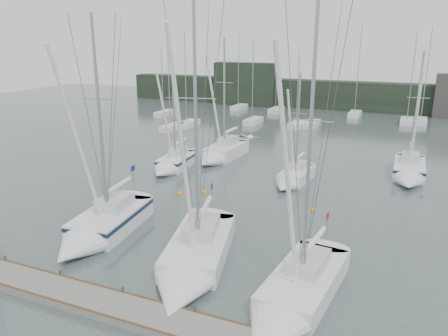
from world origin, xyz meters
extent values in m
plane|color=#445251|center=(0.00, 0.00, 0.00)|extent=(160.00, 160.00, 0.00)
cube|color=slate|center=(0.00, -5.00, 0.20)|extent=(24.00, 2.00, 0.40)
cube|color=black|center=(0.00, 62.00, 2.50)|extent=(90.00, 4.00, 5.00)
cube|color=black|center=(-20.00, 60.00, 4.00)|extent=(12.00, 3.00, 8.00)
cube|color=white|center=(-19.88, 36.37, 0.35)|extent=(1.80, 4.50, 0.90)
cylinder|color=#989B9F|center=(-19.88, 35.87, 7.13)|extent=(0.12, 0.12, 12.67)
cube|color=white|center=(1.35, 54.90, 0.35)|extent=(1.80, 4.50, 0.90)
cylinder|color=#989B9F|center=(1.35, 54.40, 7.69)|extent=(0.12, 0.12, 13.78)
cube|color=white|center=(-27.89, 43.16, 0.35)|extent=(1.80, 4.50, 0.90)
cylinder|color=#989B9F|center=(-27.89, 42.66, 5.96)|extent=(0.12, 0.12, 10.33)
cube|color=white|center=(-20.71, 33.14, 0.35)|extent=(1.80, 4.50, 0.90)
cylinder|color=#989B9F|center=(-20.71, 32.64, 7.20)|extent=(0.12, 0.12, 12.81)
cube|color=white|center=(-3.28, 43.46, 0.35)|extent=(1.80, 4.50, 0.90)
cylinder|color=#989B9F|center=(-3.28, 42.96, 5.31)|extent=(0.12, 0.12, 9.02)
cube|color=white|center=(9.43, 51.39, 0.35)|extent=(1.80, 4.50, 0.90)
cylinder|color=#989B9F|center=(9.43, 50.89, 6.95)|extent=(0.12, 0.12, 12.30)
cube|color=white|center=(-18.94, 54.19, 0.35)|extent=(1.80, 4.50, 0.90)
cylinder|color=#989B9F|center=(-18.94, 53.69, 7.34)|extent=(0.12, 0.12, 13.08)
cube|color=white|center=(-5.12, 42.09, 0.35)|extent=(1.80, 4.50, 0.90)
cylinder|color=#989B9F|center=(-5.12, 41.59, 5.85)|extent=(0.12, 0.12, 10.11)
cube|color=white|center=(-11.91, 42.22, 0.35)|extent=(1.80, 4.50, 0.90)
cylinder|color=#989B9F|center=(-11.91, 41.72, 6.65)|extent=(0.12, 0.12, 11.71)
cube|color=white|center=(11.32, 52.19, 0.35)|extent=(1.80, 4.50, 0.90)
cylinder|color=#989B9F|center=(11.32, 51.69, 7.42)|extent=(0.12, 0.12, 13.23)
cube|color=white|center=(-11.78, 53.70, 0.35)|extent=(1.80, 4.50, 0.90)
cylinder|color=#989B9F|center=(-11.78, 53.20, 4.86)|extent=(0.12, 0.12, 8.13)
cube|color=white|center=(-7.77, 2.62, 0.49)|extent=(3.98, 6.73, 1.64)
cone|color=white|center=(-7.18, -1.89, 0.49)|extent=(3.51, 3.12, 3.18)
cube|color=silver|center=(-7.84, 3.17, 1.70)|extent=(2.06, 2.75, 0.77)
cylinder|color=#989B9F|center=(-7.71, 2.17, 7.58)|extent=(0.20, 0.20, 12.54)
cylinder|color=white|center=(-7.93, 3.89, 2.69)|extent=(0.71, 3.12, 0.31)
cube|color=#0F2139|center=(-7.77, 2.62, 1.04)|extent=(4.00, 6.75, 0.27)
cube|color=navy|center=(-8.21, 6.00, 3.29)|extent=(0.10, 0.59, 0.39)
cube|color=white|center=(-0.56, 1.60, 0.45)|extent=(4.93, 7.89, 1.51)
cone|color=white|center=(0.73, -3.47, 0.45)|extent=(3.89, 3.84, 3.21)
cube|color=silver|center=(-0.69, 2.08, 1.56)|extent=(2.44, 3.28, 0.70)
cylinder|color=#989B9F|center=(-0.43, 1.09, 8.03)|extent=(0.18, 0.18, 13.65)
cylinder|color=white|center=(-0.93, 3.02, 2.46)|extent=(1.16, 3.54, 0.28)
cube|color=navy|center=(-1.52, 5.34, 3.01)|extent=(0.15, 0.53, 0.36)
cube|color=white|center=(6.08, 0.16, 0.43)|extent=(3.50, 6.92, 1.44)
cube|color=silver|center=(6.12, 0.64, 1.49)|extent=(1.83, 2.81, 0.67)
cylinder|color=#989B9F|center=(6.03, -0.31, 7.63)|extent=(0.17, 0.17, 12.96)
cylinder|color=white|center=(6.20, 1.49, 2.35)|extent=(0.58, 3.27, 0.27)
cube|color=maroon|center=(6.41, 3.68, 2.88)|extent=(0.07, 0.52, 0.35)
cube|color=white|center=(-11.03, 17.35, 0.44)|extent=(2.94, 5.24, 1.48)
cone|color=white|center=(-10.68, 13.78, 0.44)|extent=(2.67, 2.38, 2.47)
cube|color=silver|center=(-11.07, 17.84, 1.53)|extent=(1.55, 2.13, 0.69)
cylinder|color=#989B9F|center=(-10.99, 16.99, 6.01)|extent=(0.18, 0.18, 9.64)
cylinder|color=white|center=(-11.12, 18.35, 2.42)|extent=(0.51, 2.47, 0.28)
cube|color=#0F2139|center=(-11.03, 17.35, 0.94)|extent=(2.97, 5.26, 0.25)
cube|color=white|center=(-8.07, 22.91, 0.50)|extent=(3.06, 6.11, 1.68)
cone|color=white|center=(-8.26, 18.64, 0.50)|extent=(2.90, 2.69, 2.79)
cube|color=silver|center=(-8.04, 23.47, 1.73)|extent=(1.64, 2.46, 0.78)
cylinder|color=#989B9F|center=(-8.09, 22.49, 6.92)|extent=(0.20, 0.20, 11.17)
cylinder|color=white|center=(-8.01, 24.11, 2.74)|extent=(0.44, 2.94, 0.31)
cube|color=white|center=(1.13, 17.69, 0.40)|extent=(2.48, 4.62, 1.34)
cone|color=white|center=(0.89, 14.50, 0.40)|extent=(2.28, 2.07, 2.15)
cube|color=silver|center=(1.16, 18.13, 1.39)|extent=(1.31, 1.87, 0.63)
cylinder|color=#989B9F|center=(1.11, 17.37, 5.36)|extent=(0.16, 0.16, 8.58)
cylinder|color=white|center=(1.20, 18.58, 2.19)|extent=(0.41, 2.20, 0.25)
cube|color=white|center=(10.40, 23.74, 0.47)|extent=(2.82, 5.97, 1.57)
cone|color=white|center=(10.47, 19.51, 0.47)|extent=(2.76, 2.59, 2.72)
cube|color=silver|center=(10.39, 24.27, 1.62)|extent=(1.54, 2.40, 0.73)
cylinder|color=#989B9F|center=(10.41, 23.32, 6.32)|extent=(0.19, 0.19, 10.13)
cylinder|color=white|center=(10.38, 24.93, 2.56)|extent=(0.34, 2.90, 0.29)
cube|color=#0F2139|center=(10.40, 23.74, 0.99)|extent=(2.84, 5.99, 0.26)
sphere|color=orange|center=(-5.17, 11.54, 0.00)|extent=(0.51, 0.51, 0.51)
sphere|color=orange|center=(4.08, 11.28, 0.00)|extent=(0.44, 0.44, 0.44)
sphere|color=orange|center=(-6.88, 10.42, 0.00)|extent=(0.49, 0.49, 0.49)
ellipsoid|color=white|center=(2.90, 0.44, 7.74)|extent=(0.37, 0.53, 0.22)
cube|color=gray|center=(2.60, 0.53, 7.76)|extent=(0.51, 0.29, 0.12)
cube|color=gray|center=(3.19, 0.35, 7.76)|extent=(0.51, 0.29, 0.12)
camera|label=1|loc=(10.13, -19.36, 12.41)|focal=35.00mm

